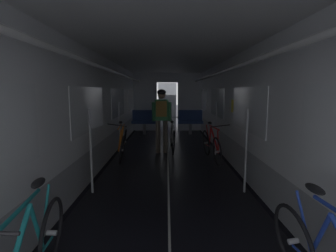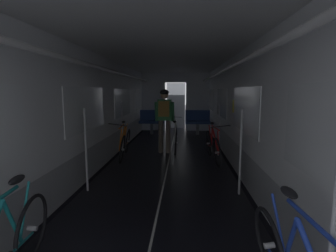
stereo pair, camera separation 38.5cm
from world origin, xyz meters
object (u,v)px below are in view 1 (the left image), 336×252
bench_seat_far_left (144,120)px  person_cyclist_aisle (162,114)px  bicycle_red (211,145)px  bicycle_orange (123,144)px  bicycle_white_in_aisle (172,137)px  bench_seat_far_right (190,120)px

bench_seat_far_left → person_cyclist_aisle: size_ratio=0.57×
bicycle_red → person_cyclist_aisle: 1.60m
bicycle_orange → bicycle_white_in_aisle: bicycle_orange is taller
bicycle_orange → bicycle_red: size_ratio=1.00×
bench_seat_far_left → bench_seat_far_right: bearing=0.0°
bench_seat_far_right → bicycle_white_in_aisle: bench_seat_far_right is taller
bench_seat_far_left → bicycle_white_in_aisle: size_ratio=0.58×
bicycle_red → bicycle_white_in_aisle: size_ratio=1.00×
bench_seat_far_right → person_cyclist_aisle: (-1.06, -3.17, 0.50)m
bicycle_red → bench_seat_far_right: bearing=92.3°
bench_seat_far_right → bench_seat_far_left: bearing=180.0°
bench_seat_far_left → bicycle_red: bench_seat_far_left is taller
bench_seat_far_left → bicycle_red: 4.40m
bicycle_red → bicycle_white_in_aisle: bicycle_red is taller
person_cyclist_aisle → bench_seat_far_left: bearing=103.1°
bicycle_white_in_aisle → bench_seat_far_left: bearing=109.6°
bench_seat_far_right → bicycle_white_in_aisle: 3.01m
bench_seat_far_left → person_cyclist_aisle: (0.74, -3.17, 0.50)m
bench_seat_far_left → bicycle_orange: 3.76m
bench_seat_far_right → bicycle_red: bench_seat_far_right is taller
bicycle_orange → bicycle_red: 2.19m
bench_seat_far_left → bicycle_red: size_ratio=0.58×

